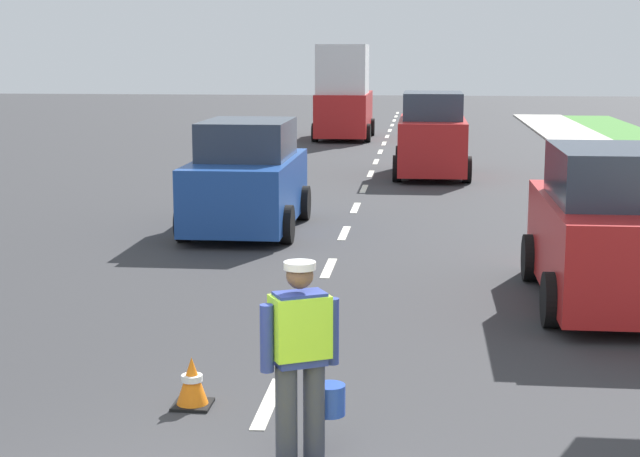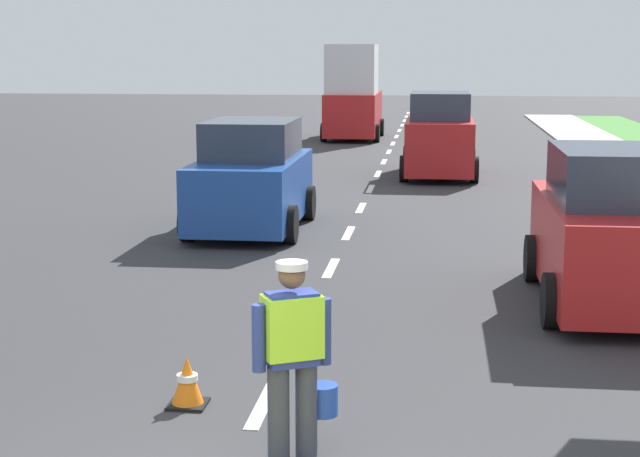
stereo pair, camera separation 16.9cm
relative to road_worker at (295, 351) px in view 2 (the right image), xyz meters
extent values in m
plane|color=#333335|center=(-0.48, 19.58, -0.93)|extent=(96.00, 96.00, 0.00)
cube|color=silver|center=(-0.48, 1.28, -0.93)|extent=(0.14, 1.40, 0.01)
cube|color=silver|center=(-0.48, 4.28, -0.93)|extent=(0.14, 1.40, 0.01)
cube|color=silver|center=(-0.48, 7.28, -0.93)|extent=(0.14, 1.40, 0.01)
cube|color=silver|center=(-0.48, 10.28, -0.93)|extent=(0.14, 1.40, 0.01)
cube|color=silver|center=(-0.48, 13.28, -0.93)|extent=(0.14, 1.40, 0.01)
cube|color=silver|center=(-0.48, 16.28, -0.93)|extent=(0.14, 1.40, 0.01)
cube|color=silver|center=(-0.48, 19.28, -0.93)|extent=(0.14, 1.40, 0.01)
cube|color=silver|center=(-0.48, 22.28, -0.93)|extent=(0.14, 1.40, 0.01)
cube|color=silver|center=(-0.48, 25.28, -0.93)|extent=(0.14, 1.40, 0.01)
cube|color=silver|center=(-0.48, 28.28, -0.93)|extent=(0.14, 1.40, 0.01)
cube|color=silver|center=(-0.48, 31.28, -0.93)|extent=(0.14, 1.40, 0.01)
cube|color=silver|center=(-0.48, 34.28, -0.93)|extent=(0.14, 1.40, 0.01)
cube|color=silver|center=(-0.48, 37.28, -0.93)|extent=(0.14, 1.40, 0.01)
cube|color=silver|center=(-0.48, 40.28, -0.93)|extent=(0.14, 1.40, 0.01)
cube|color=silver|center=(-0.48, 43.28, -0.93)|extent=(0.14, 1.40, 0.01)
cube|color=silver|center=(-0.48, 46.28, -0.93)|extent=(0.14, 1.40, 0.01)
cylinder|color=#383D4C|center=(-0.12, -0.07, -0.52)|extent=(0.18, 0.18, 0.82)
cylinder|color=#383D4C|center=(0.09, 0.04, -0.52)|extent=(0.18, 0.18, 0.82)
cube|color=navy|center=(-0.02, -0.02, 0.19)|extent=(0.47, 0.40, 0.60)
cube|color=#A5EA33|center=(-0.02, -0.02, 0.21)|extent=(0.54, 0.46, 0.51)
cylinder|color=navy|center=(-0.27, -0.15, 0.14)|extent=(0.11, 0.11, 0.55)
cylinder|color=navy|center=(0.23, 0.11, 0.14)|extent=(0.11, 0.11, 0.55)
sphere|color=brown|center=(-0.02, -0.02, 0.63)|extent=(0.22, 0.22, 0.22)
cylinder|color=silver|center=(-0.02, -0.02, 0.71)|extent=(0.26, 0.26, 0.06)
cylinder|color=#2347B7|center=(0.20, 0.21, -0.48)|extent=(0.26, 0.26, 0.26)
cube|color=black|center=(-1.19, 1.13, -0.92)|extent=(0.36, 0.36, 0.03)
cone|color=orange|center=(-1.19, 1.13, -0.67)|extent=(0.30, 0.30, 0.45)
cylinder|color=white|center=(-1.19, 1.13, -0.65)|extent=(0.20, 0.20, 0.06)
cube|color=red|center=(-2.08, 30.23, 0.03)|extent=(1.90, 4.60, 1.56)
cube|color=#2D3847|center=(-2.08, 31.03, 1.16)|extent=(1.67, 1.61, 0.70)
cube|color=silver|center=(-2.08, 29.42, 1.71)|extent=(1.81, 2.53, 1.80)
cylinder|color=black|center=(-1.11, 28.80, -0.59)|extent=(0.22, 0.68, 0.68)
cylinder|color=black|center=(-3.05, 28.80, -0.59)|extent=(0.22, 0.68, 0.68)
cylinder|color=black|center=(-1.11, 31.66, -0.59)|extent=(0.22, 0.68, 0.68)
cylinder|color=black|center=(-3.05, 31.66, -0.59)|extent=(0.22, 0.68, 0.68)
cube|color=red|center=(1.17, 19.02, -0.07)|extent=(1.73, 4.16, 1.36)
cube|color=#2D3847|center=(1.17, 18.91, 0.95)|extent=(1.53, 2.29, 0.70)
cylinder|color=black|center=(0.28, 20.31, -0.59)|extent=(0.22, 0.68, 0.68)
cylinder|color=black|center=(2.05, 20.31, -0.59)|extent=(0.22, 0.68, 0.68)
cylinder|color=black|center=(0.28, 17.73, -0.59)|extent=(0.22, 0.68, 0.68)
cylinder|color=black|center=(2.05, 17.73, -0.59)|extent=(0.22, 0.68, 0.68)
cube|color=red|center=(3.37, 5.53, -0.15)|extent=(1.63, 4.05, 1.21)
cube|color=#2D3847|center=(3.37, 5.43, 0.81)|extent=(1.44, 2.23, 0.70)
cylinder|color=black|center=(2.53, 6.79, -0.59)|extent=(0.22, 0.68, 0.68)
cylinder|color=black|center=(2.53, 4.28, -0.59)|extent=(0.22, 0.68, 0.68)
cube|color=#1E4799|center=(-2.32, 10.45, -0.17)|extent=(1.79, 4.03, 1.17)
cube|color=#2D3847|center=(-2.32, 10.55, 0.77)|extent=(1.57, 2.22, 0.70)
cylinder|color=black|center=(-1.40, 9.20, -0.59)|extent=(0.22, 0.68, 0.68)
cylinder|color=black|center=(-3.23, 9.20, -0.59)|extent=(0.22, 0.68, 0.68)
cylinder|color=black|center=(-1.40, 11.70, -0.59)|extent=(0.22, 0.68, 0.68)
cylinder|color=black|center=(-3.23, 11.70, -0.59)|extent=(0.22, 0.68, 0.68)
camera|label=1|loc=(0.94, -7.67, 2.39)|focal=55.84mm
camera|label=2|loc=(1.11, -7.65, 2.39)|focal=55.84mm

